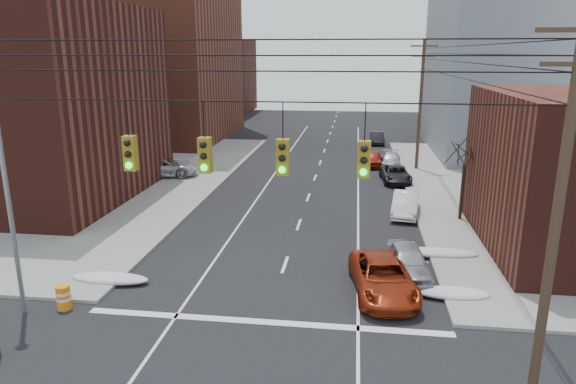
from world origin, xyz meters
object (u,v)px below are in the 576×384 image
(lot_car_a, at_px, (61,197))
(construction_barrel, at_px, (64,297))
(parked_car_b, at_px, (405,204))
(parked_car_a, at_px, (408,262))
(lot_car_c, at_px, (57,189))
(parked_car_c, at_px, (396,174))
(lot_car_d, at_px, (119,161))
(parked_car_d, at_px, (391,160))
(parked_car_e, at_px, (373,158))
(red_pickup, at_px, (383,277))
(parked_car_f, at_px, (377,138))
(lot_car_b, at_px, (163,167))

(lot_car_a, height_order, construction_barrel, lot_car_a)
(construction_barrel, bearing_deg, parked_car_b, 44.51)
(construction_barrel, bearing_deg, parked_car_a, 19.68)
(lot_car_c, bearing_deg, construction_barrel, -148.80)
(parked_car_b, relative_size, parked_car_c, 0.95)
(lot_car_c, bearing_deg, lot_car_d, -0.88)
(parked_car_b, bearing_deg, parked_car_d, 97.57)
(parked_car_d, height_order, lot_car_a, lot_car_a)
(lot_car_d, distance_m, construction_barrel, 25.53)
(parked_car_e, bearing_deg, red_pickup, -90.79)
(parked_car_a, bearing_deg, parked_car_b, 80.54)
(parked_car_d, distance_m, lot_car_c, 27.40)
(lot_car_a, relative_size, lot_car_c, 0.83)
(lot_car_c, distance_m, construction_barrel, 17.08)
(red_pickup, height_order, lot_car_a, red_pickup)
(parked_car_f, bearing_deg, parked_car_e, -96.44)
(parked_car_b, height_order, lot_car_a, parked_car_b)
(parked_car_c, distance_m, lot_car_d, 23.45)
(lot_car_d, bearing_deg, construction_barrel, -137.22)
(parked_car_a, bearing_deg, lot_car_a, 154.68)
(parked_car_e, relative_size, parked_car_f, 1.01)
(parked_car_d, relative_size, lot_car_a, 1.09)
(parked_car_b, relative_size, parked_car_d, 1.03)
(parked_car_a, xyz_separation_m, parked_car_e, (-0.92, 23.69, -0.03))
(parked_car_b, relative_size, lot_car_a, 1.13)
(parked_car_a, distance_m, lot_car_b, 24.67)
(parked_car_c, bearing_deg, lot_car_c, -165.29)
(red_pickup, distance_m, lot_car_b, 25.18)
(red_pickup, xyz_separation_m, parked_car_e, (0.29, 25.59, -0.04))
(lot_car_b, height_order, lot_car_d, lot_car_b)
(red_pickup, bearing_deg, parked_car_e, 81.88)
(parked_car_b, height_order, lot_car_b, lot_car_b)
(red_pickup, height_order, lot_car_b, lot_car_b)
(parked_car_b, bearing_deg, lot_car_d, 165.18)
(lot_car_d, bearing_deg, red_pickup, -111.76)
(red_pickup, xyz_separation_m, lot_car_c, (-21.60, 11.47, 0.09))
(lot_car_d, bearing_deg, lot_car_a, -151.27)
(lot_car_b, relative_size, lot_car_c, 1.23)
(parked_car_e, distance_m, lot_car_a, 25.97)
(parked_car_e, height_order, lot_car_c, lot_car_c)
(parked_car_b, bearing_deg, lot_car_a, -168.63)
(lot_car_b, bearing_deg, parked_car_a, -147.56)
(parked_car_a, xyz_separation_m, lot_car_c, (-22.80, 9.58, 0.10))
(lot_car_b, bearing_deg, lot_car_c, 132.21)
(parked_car_c, height_order, lot_car_a, lot_car_a)
(parked_car_a, xyz_separation_m, parked_car_c, (0.68, 17.91, -0.09))
(red_pickup, xyz_separation_m, construction_barrel, (-12.62, -3.05, -0.22))
(parked_car_a, distance_m, parked_car_e, 23.71)
(red_pickup, relative_size, lot_car_a, 1.37)
(parked_car_c, bearing_deg, parked_car_e, 100.64)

